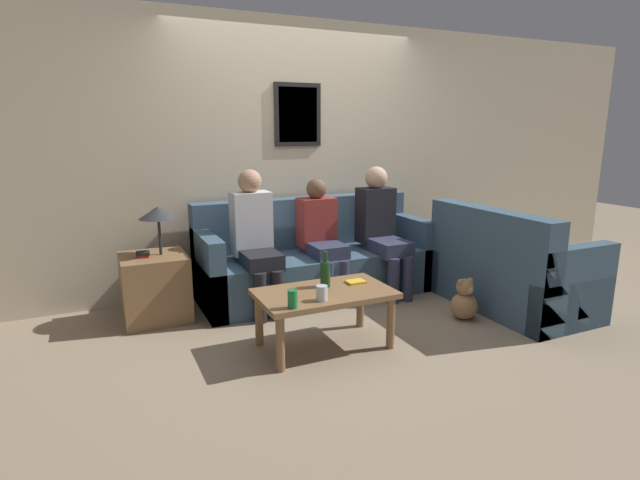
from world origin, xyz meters
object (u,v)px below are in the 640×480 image
Objects in this scene: teddy_bear at (464,301)px; drinking_glass at (322,293)px; coffee_table at (324,299)px; couch_main at (314,261)px; couch_side at (509,273)px; wine_bottle at (325,273)px; person_left at (255,236)px; person_right at (381,226)px; person_middle at (321,235)px.

drinking_glass is at bearing -173.02° from teddy_bear.
couch_main is at bearing 69.31° from coffee_table.
couch_side is 5.08× the size of wine_bottle.
person_left is 3.46× the size of teddy_bear.
drinking_glass reaches higher than teddy_bear.
person_right is at bearing -2.42° from person_left.
teddy_bear is at bearing -74.95° from person_right.
couch_main is 0.74m from person_left.
couch_main is 6.24× the size of teddy_bear.
person_left is (-0.63, -0.16, 0.34)m from couch_main.
person_left is at bearing -177.71° from person_middle.
wine_bottle is 2.55× the size of drinking_glass.
couch_side is 1.11× the size of person_left.
couch_side is at bearing -1.20° from wine_bottle.
coffee_table is at bearing -78.51° from person_left.
couch_side is 1.71m from person_middle.
person_middle is at bearing 130.09° from teddy_bear.
drinking_glass is 1.31m from person_middle.
coffee_table is 1.32m from teddy_bear.
wine_bottle is at bearing 61.34° from coffee_table.
wine_bottle is 1.31m from person_right.
person_middle reaches higher than couch_main.
person_right reaches higher than person_middle.
person_right is at bearing 41.68° from coffee_table.
person_middle is at bearing 65.11° from drinking_glass.
person_left reaches higher than couch_main.
person_right is (1.05, 0.94, 0.29)m from coffee_table.
couch_main is at bearing 96.32° from person_middle.
person_middle reaches higher than teddy_bear.
person_middle is (0.45, 1.01, 0.24)m from coffee_table.
wine_bottle is 0.22× the size of person_right.
drinking_glass is 0.09× the size of person_left.
couch_side is 1.12× the size of person_right.
couch_side is at bearing -24.54° from person_left.
couch_side is 3.85× the size of teddy_bear.
couch_main reaches higher than coffee_table.
coffee_table is 0.79× the size of person_left.
coffee_table is at bearing -138.32° from person_right.
wine_bottle reaches higher than drinking_glass.
person_middle is (0.40, 0.92, 0.07)m from wine_bottle.
teddy_bear is at bearing -4.33° from wine_bottle.
drinking_glass is (-0.54, -1.32, 0.16)m from couch_main.
wine_bottle is at bearing -139.91° from person_right.
person_middle is at bearing 66.15° from coffee_table.
person_middle reaches higher than wine_bottle.
couch_main reaches higher than wine_bottle.
person_right is at bearing 43.86° from drinking_glass.
couch_side is at bearing 6.74° from drinking_glass.
coffee_table is 2.75× the size of teddy_bear.
couch_main is 1.78m from couch_side.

